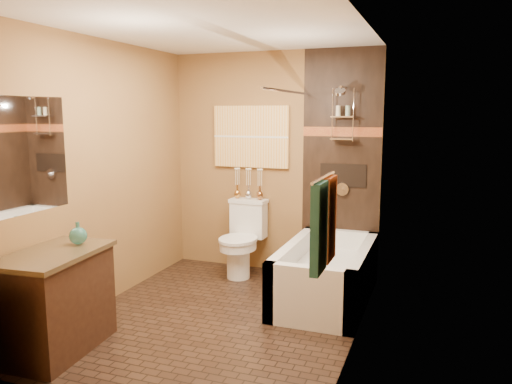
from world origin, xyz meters
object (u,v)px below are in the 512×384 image
at_px(bathtub, 326,278).
at_px(vanity, 55,301).
at_px(toilet, 243,238).
at_px(sunset_painting, 251,137).

relative_size(bathtub, vanity, 1.60).
xyz_separation_m(toilet, vanity, (-0.66, -2.20, -0.03)).
height_order(sunset_painting, vanity, sunset_painting).
bearing_deg(vanity, bathtub, 40.62).
bearing_deg(vanity, toilet, 68.51).
xyz_separation_m(bathtub, vanity, (-1.72, -1.75, 0.18)).
distance_m(bathtub, toilet, 1.17).
relative_size(bathtub, toilet, 1.79).
height_order(sunset_painting, toilet, sunset_painting).
xyz_separation_m(bathtub, toilet, (-1.06, 0.45, 0.20)).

